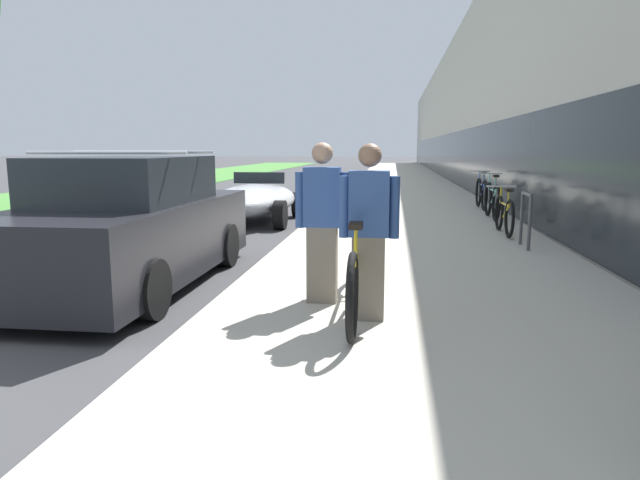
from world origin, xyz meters
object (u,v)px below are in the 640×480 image
Objects in this scene: tandem_bicycle at (360,268)px; cruiser_bike_farthest at (481,193)px; bike_rack_hoop at (526,214)px; cruiser_bike_middle at (492,200)px; person_bystander at (322,223)px; person_rider at (369,232)px; cruiser_bike_nearest at (504,214)px; vintage_roadster_curbside at (255,201)px; parked_sedan_curbside at (129,228)px.

cruiser_bike_farthest is at bearing 75.03° from tandem_bicycle.
cruiser_bike_middle is (0.11, 3.69, -0.11)m from bike_rack_hoop.
person_bystander is 7.70m from cruiser_bike_middle.
person_bystander reaches higher than person_rider.
bike_rack_hoop reaches higher than cruiser_bike_nearest.
person_bystander is 9.72m from cruiser_bike_farthest.
cruiser_bike_middle is (2.43, 7.33, 0.02)m from tandem_bicycle.
person_rider is 0.99× the size of person_bystander.
vintage_roadster_curbside is (-5.05, 2.09, -0.01)m from cruiser_bike_nearest.
cruiser_bike_nearest is (2.18, 5.42, -0.43)m from person_rider.
vintage_roadster_curbside reaches higher than cruiser_bike_farthest.
person_bystander is at bearing -107.41° from cruiser_bike_farthest.
parked_sedan_curbside is at bearing 159.40° from tandem_bicycle.
cruiser_bike_middle reaches higher than bike_rack_hoop.
cruiser_bike_farthest is at bearing 72.59° from person_bystander.
cruiser_bike_farthest reaches higher than cruiser_bike_nearest.
person_rider is at bearing -111.89° from cruiser_bike_nearest.
bike_rack_hoop is 0.22× the size of vintage_roadster_curbside.
parked_sedan_curbside reaches higher than cruiser_bike_farthest.
cruiser_bike_middle is 0.47× the size of vintage_roadster_curbside.
vintage_roadster_curbside is (-5.10, 3.51, -0.17)m from bike_rack_hoop.
cruiser_bike_middle reaches higher than cruiser_bike_farthest.
person_rider is at bearing -47.73° from person_bystander.
person_rider is 0.71m from person_bystander.
bike_rack_hoop is 0.52× the size of cruiser_bike_nearest.
tandem_bicycle is at bearing -104.97° from cruiser_bike_farthest.
cruiser_bike_farthest is (2.43, 9.79, -0.39)m from person_rider.
bike_rack_hoop is at bearing 60.87° from person_rider.
cruiser_bike_farthest is (2.52, 9.43, 0.01)m from tandem_bicycle.
parked_sedan_curbside reaches higher than bike_rack_hoop.
cruiser_bike_middle reaches higher than vintage_roadster_curbside.
cruiser_bike_farthest is 5.77m from vintage_roadster_curbside.
person_bystander reaches higher than tandem_bicycle.
person_bystander is at bearing -20.01° from parked_sedan_curbside.
parked_sedan_curbside is 1.12× the size of vintage_roadster_curbside.
vintage_roadster_curbside is at bearing -178.10° from cruiser_bike_middle.
person_rider reaches higher than parked_sedan_curbside.
person_bystander is (-0.48, 0.53, 0.01)m from person_rider.
cruiser_bike_middle is at bearing 88.26° from bike_rack_hoop.
parked_sedan_curbside reaches higher than cruiser_bike_nearest.
tandem_bicycle reaches higher than cruiser_bike_nearest.
person_bystander is at bearing -118.48° from cruiser_bike_nearest.
cruiser_bike_middle is 5.21m from vintage_roadster_curbside.
tandem_bicycle is at bearing -108.38° from cruiser_bike_middle.
cruiser_bike_middle is at bearing -92.40° from cruiser_bike_farthest.
cruiser_bike_farthest is at bearing 86.72° from cruiser_bike_nearest.
person_rider is 0.41× the size of vintage_roadster_curbside.
parked_sedan_curbside is (-5.33, -8.38, 0.18)m from cruiser_bike_farthest.
cruiser_bike_nearest is 6.48m from parked_sedan_curbside.
cruiser_bike_farthest is 0.40× the size of parked_sedan_curbside.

